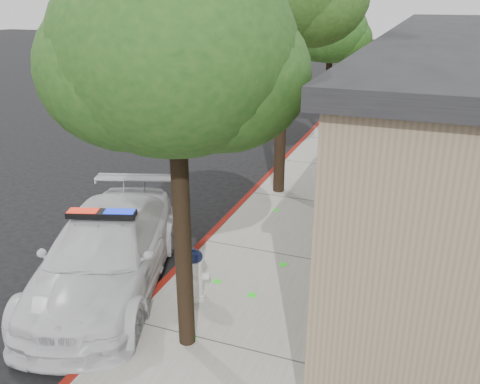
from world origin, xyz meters
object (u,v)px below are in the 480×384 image
object	(u,v)px
police_car	(106,253)
street_tree_near	(175,62)
street_tree_far	(332,35)
fire_hydrant	(194,274)

from	to	relation	value
police_car	street_tree_near	size ratio (longest dim) A/B	0.96
police_car	street_tree_near	bearing A→B (deg)	-44.20
street_tree_far	street_tree_near	bearing A→B (deg)	-87.75
fire_hydrant	street_tree_far	size ratio (longest dim) A/B	0.20
fire_hydrant	street_tree_near	world-z (taller)	street_tree_near
police_car	street_tree_far	world-z (taller)	street_tree_far
police_car	street_tree_near	distance (m)	4.27
police_car	fire_hydrant	bearing A→B (deg)	-15.82
fire_hydrant	street_tree_near	xyz separation A→B (m)	(0.42, -1.11, 3.65)
street_tree_far	police_car	bearing A→B (deg)	-98.08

